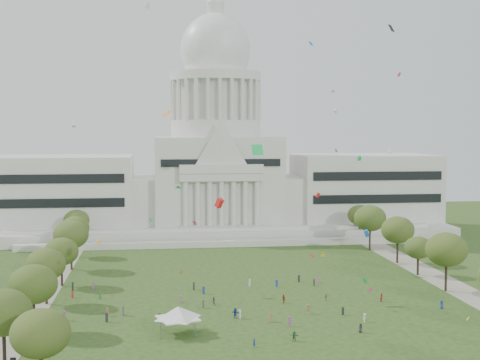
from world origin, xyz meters
The scene contains 31 objects.
ground centered at (0.00, 0.00, 0.00)m, with size 400.00×400.00×0.00m, color #294218.
capitol centered at (0.00, 113.59, 22.30)m, with size 160.00×64.50×91.30m.
path_left centered at (-48.00, 30.00, 0.02)m, with size 8.00×160.00×0.04m, color gray.
path_right centered at (48.00, 30.00, 0.02)m, with size 8.00×160.00×0.04m, color gray.
row_tree_l_0 centered at (-45.26, -21.68, 8.95)m, with size 8.85×8.85×12.59m.
row_tree_l_1 centered at (-44.07, -2.96, 8.95)m, with size 8.86×8.86×12.59m.
row_tree_l_2 centered at (-45.04, 17.30, 8.51)m, with size 8.42×8.42×11.97m.
row_tree_r_2 centered at (44.17, 17.44, 9.66)m, with size 9.55×9.55×13.58m.
row_tree_l_3 centered at (-44.09, 33.92, 8.21)m, with size 8.12×8.12×11.55m.
row_tree_r_3 centered at (44.40, 34.48, 7.08)m, with size 7.01×7.01×9.98m.
row_tree_l_4 centered at (-44.08, 52.42, 9.39)m, with size 9.29×9.29×13.21m.
row_tree_r_4 centered at (44.76, 50.04, 9.29)m, with size 9.19×9.19×13.06m.
row_tree_l_5 centered at (-45.22, 71.01, 8.42)m, with size 8.33×8.33×11.85m.
row_tree_r_5 centered at (43.49, 70.19, 9.93)m, with size 9.82×9.82×13.96m.
row_tree_l_6 centered at (-46.87, 89.14, 8.27)m, with size 8.19×8.19×11.64m.
row_tree_r_6 centered at (45.96, 88.13, 8.51)m, with size 8.42×8.42×11.97m.
near_tree_0 centered at (-38.00, -32.00, 8.56)m, with size 8.47×8.47×12.04m.
event_tent centered at (-18.00, -6.92, 4.00)m, with size 11.64×11.64×5.16m.
person_0 centered at (36.92, 3.36, 0.86)m, with size 0.84×0.55×1.71m, color navy.
person_2 centered at (26.46, 10.24, 0.89)m, with size 0.86×0.53×1.78m, color #B21E1E.
person_3 centered at (8.52, 3.03, 1.00)m, with size 1.29×0.66×1.99m, color olive.
person_4 centered at (5.20, 11.80, 0.93)m, with size 1.09×0.60×1.86m, color #B21E1E.
person_5 centered at (-6.45, 1.68, 1.02)m, with size 1.89×0.75×2.03m, color navy.
person_6 centered at (15.21, -10.46, 0.86)m, with size 0.85×0.55×1.73m, color #26262B.
person_7 centered at (-5.32, -16.03, 0.75)m, with size 0.55×0.40×1.50m, color navy.
person_8 centered at (-9.86, 12.17, 0.86)m, with size 0.84×0.52×1.73m, color #4C4C51.
person_9 centered at (17.99, -4.22, 0.85)m, with size 1.10×0.57×1.71m, color silver.
person_10 centered at (14.77, 12.80, 0.74)m, with size 0.87×0.47×1.48m, color #4C4C51.
person_11 centered at (2.12, -13.78, 0.90)m, with size 1.67×0.66×1.80m, color #33723F.
distant_crowd centered at (-15.05, 14.63, 0.87)m, with size 58.62×36.01×1.91m.
kite_swarm centered at (1.82, 8.81, 25.32)m, with size 91.75×91.19×60.71m.
Camera 1 is at (-21.79, -126.40, 37.08)m, focal length 50.00 mm.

